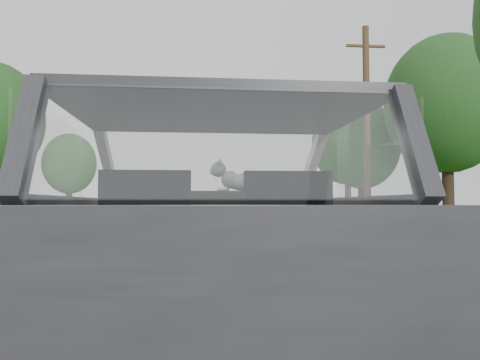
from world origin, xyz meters
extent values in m
plane|color=#3F3F3F|center=(0.00, 0.00, 0.00)|extent=(140.00, 140.00, 0.00)
cube|color=#232428|center=(0.00, 0.00, 0.72)|extent=(1.80, 4.00, 1.45)
cube|color=black|center=(0.00, 0.62, 0.85)|extent=(1.58, 0.45, 0.30)
cube|color=black|center=(-0.40, -0.29, 0.88)|extent=(0.50, 0.72, 0.42)
cube|color=black|center=(0.40, -0.29, 0.88)|extent=(0.50, 0.72, 0.42)
torus|color=black|center=(-0.40, 0.33, 0.92)|extent=(0.36, 0.36, 0.04)
ellipsoid|color=gray|center=(0.32, 0.65, 1.09)|extent=(0.62, 0.29, 0.27)
cube|color=gray|center=(4.30, 10.00, 0.58)|extent=(0.05, 90.00, 0.32)
imported|color=#9FA1A8|center=(0.78, 21.68, 0.69)|extent=(1.90, 4.28, 1.38)
cube|color=#1C672A|center=(5.87, 21.11, 1.15)|extent=(0.34, 0.91, 2.31)
cylinder|color=brown|center=(6.85, 15.30, 4.11)|extent=(0.29, 0.29, 8.22)
camera|label=1|loc=(-0.13, -3.03, 0.90)|focal=35.00mm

